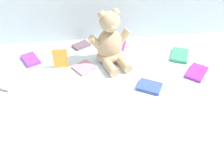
{
  "coord_description": "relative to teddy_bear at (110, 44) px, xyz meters",
  "views": [
    {
      "loc": [
        -0.09,
        -0.98,
        0.8
      ],
      "look_at": [
        0.01,
        -0.1,
        0.1
      ],
      "focal_mm": 40.03,
      "sensor_mm": 36.0,
      "label": 1
    }
  ],
  "objects": [
    {
      "name": "ground_plane",
      "position": [
        -0.03,
        -0.15,
        -0.11
      ],
      "size": [
        3.2,
        3.2,
        0.0
      ],
      "primitive_type": "plane",
      "color": "silver"
    },
    {
      "name": "book_case_6",
      "position": [
        -0.15,
        -0.06,
        -0.1
      ],
      "size": [
        0.14,
        0.14,
        0.01
      ],
      "primitive_type": "cube",
      "rotation": [
        0.0,
        0.0,
        3.75
      ],
      "color": "#C18090",
      "rests_on": "ground_plane"
    },
    {
      "name": "book_case_8",
      "position": [
        0.43,
        -0.17,
        -0.1
      ],
      "size": [
        0.15,
        0.16,
        0.02
      ],
      "primitive_type": "cube",
      "rotation": [
        0.0,
        0.0,
        2.46
      ],
      "color": "purple",
      "rests_on": "ground_plane"
    },
    {
      "name": "book_case_5",
      "position": [
        -0.52,
        -0.13,
        -0.1
      ],
      "size": [
        0.15,
        0.17,
        0.01
      ],
      "primitive_type": "cube",
      "rotation": [
        0.0,
        0.0,
        2.65
      ],
      "color": "#9A9495",
      "rests_on": "ground_plane"
    },
    {
      "name": "teddy_bear",
      "position": [
        0.0,
        0.0,
        0.0
      ],
      "size": [
        0.24,
        0.24,
        0.29
      ],
      "rotation": [
        0.0,
        0.0,
        0.3
      ],
      "color": "tan",
      "rests_on": "ground_plane"
    },
    {
      "name": "book_case_3",
      "position": [
        -0.27,
        -0.03,
        -0.05
      ],
      "size": [
        0.08,
        0.01,
        0.11
      ],
      "primitive_type": "cube",
      "rotation": [
        -0.05,
        0.0,
        0.01
      ],
      "color": "gold",
      "rests_on": "ground_plane"
    },
    {
      "name": "book_case_9",
      "position": [
        -0.44,
        0.05,
        -0.1
      ],
      "size": [
        0.13,
        0.14,
        0.02
      ],
      "primitive_type": "cube",
      "rotation": [
        0.0,
        0.0,
        3.64
      ],
      "color": "purple",
      "rests_on": "ground_plane"
    },
    {
      "name": "book_case_4",
      "position": [
        0.16,
        -0.25,
        -0.1
      ],
      "size": [
        0.14,
        0.13,
        0.02
      ],
      "primitive_type": "cube",
      "rotation": [
        0.0,
        0.0,
        4.21
      ],
      "color": "#3952AA",
      "rests_on": "ground_plane"
    },
    {
      "name": "book_case_1",
      "position": [
        -0.16,
        0.17,
        -0.1
      ],
      "size": [
        0.12,
        0.11,
        0.02
      ],
      "primitive_type": "cube",
      "rotation": [
        0.0,
        0.0,
        5.28
      ],
      "color": "#634A53",
      "rests_on": "ground_plane"
    },
    {
      "name": "book_case_2",
      "position": [
        0.07,
        0.14,
        -0.1
      ],
      "size": [
        0.11,
        0.15,
        0.01
      ],
      "primitive_type": "cube",
      "rotation": [
        0.0,
        0.0,
        2.83
      ],
      "color": "purple",
      "rests_on": "ground_plane"
    },
    {
      "name": "book_case_7",
      "position": [
        0.4,
        -0.01,
        -0.1
      ],
      "size": [
        0.14,
        0.16,
        0.02
      ],
      "primitive_type": "cube",
      "rotation": [
        0.0,
        0.0,
        5.85
      ],
      "color": "#388E65",
      "rests_on": "ground_plane"
    }
  ]
}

